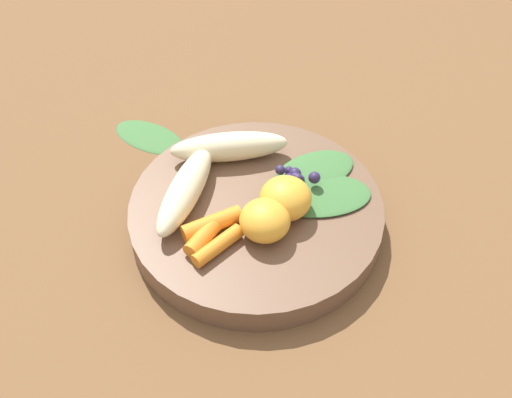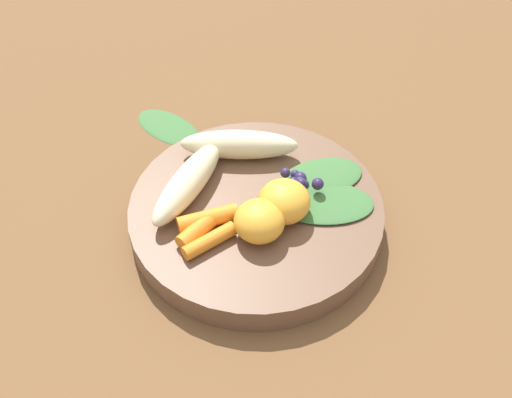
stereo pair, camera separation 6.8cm
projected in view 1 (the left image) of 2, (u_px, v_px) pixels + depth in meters
ground_plane at (256, 225)px, 0.71m from camera, size 2.40×2.40×0.00m
bowl at (256, 215)px, 0.69m from camera, size 0.27×0.27×0.03m
banana_peeled_left at (185, 190)px, 0.68m from camera, size 0.14×0.07×0.03m
banana_peeled_right at (229, 147)px, 0.72m from camera, size 0.05×0.13×0.03m
orange_segment_near at (286, 198)px, 0.66m from camera, size 0.05×0.05×0.04m
orange_segment_far at (265, 220)px, 0.64m from camera, size 0.05×0.05×0.04m
carrot_front at (212, 224)px, 0.65m from camera, size 0.04×0.06×0.02m
carrot_mid_left at (204, 237)px, 0.64m from camera, size 0.05×0.04×0.02m
carrot_mid_right at (218, 246)px, 0.64m from camera, size 0.05×0.05×0.01m
blueberry_pile at (295, 179)px, 0.70m from camera, size 0.05×0.05×0.02m
kale_leaf_left at (318, 195)px, 0.69m from camera, size 0.07×0.12×0.01m
kale_leaf_right at (315, 170)px, 0.72m from camera, size 0.09×0.11×0.01m
kale_leaf_stray at (149, 136)px, 0.80m from camera, size 0.09×0.11×0.01m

